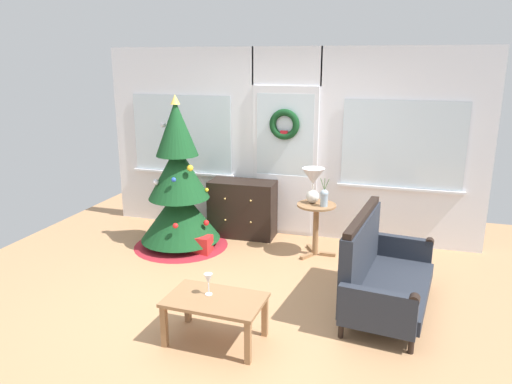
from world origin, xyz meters
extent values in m
plane|color=#AD7F56|center=(0.00, 0.00, 0.00)|extent=(6.76, 6.76, 0.00)
cube|color=white|center=(-1.52, 2.09, 1.27)|extent=(2.15, 0.08, 2.55)
cube|color=white|center=(1.52, 2.09, 1.27)|extent=(2.15, 0.08, 2.55)
cube|color=white|center=(0.00, 2.09, 2.30)|extent=(0.94, 0.08, 0.50)
cube|color=silver|center=(0.00, 2.05, 1.02)|extent=(0.90, 0.05, 2.05)
cube|color=white|center=(0.00, 2.03, 0.45)|extent=(0.78, 0.02, 0.80)
cube|color=silver|center=(0.00, 2.03, 1.40)|extent=(0.78, 0.01, 1.10)
cube|color=silver|center=(-1.52, 2.03, 1.35)|extent=(1.50, 0.01, 1.10)
cube|color=silver|center=(1.52, 2.03, 1.35)|extent=(1.50, 0.01, 1.10)
cube|color=silver|center=(-1.52, 2.02, 0.78)|extent=(1.59, 0.06, 0.03)
cube|color=silver|center=(1.52, 2.02, 0.78)|extent=(1.59, 0.06, 0.03)
torus|color=#123B1B|center=(0.00, 1.99, 1.55)|extent=(0.41, 0.09, 0.41)
cube|color=red|center=(0.00, 1.97, 1.42)|extent=(0.10, 0.02, 0.10)
cylinder|color=#4C331E|center=(-1.19, 1.19, 0.09)|extent=(0.10, 0.10, 0.18)
cone|color=maroon|center=(-1.19, 1.19, 0.05)|extent=(1.24, 1.24, 0.10)
cone|color=#14421E|center=(-1.19, 1.19, 0.45)|extent=(1.03, 1.03, 0.70)
cone|color=#14421E|center=(-1.19, 1.19, 1.00)|extent=(0.79, 0.79, 0.70)
cone|color=#14421E|center=(-1.19, 1.19, 1.56)|extent=(0.54, 0.54, 0.70)
cone|color=#E0BC4C|center=(-1.19, 1.19, 1.91)|extent=(0.12, 0.12, 0.12)
sphere|color=red|center=(-1.05, 0.78, 0.42)|extent=(0.07, 0.07, 0.07)
sphere|color=gold|center=(-0.96, 1.05, 1.09)|extent=(0.08, 0.08, 0.08)
sphere|color=silver|center=(-1.37, 1.19, 1.60)|extent=(0.07, 0.07, 0.07)
sphere|color=#264CB2|center=(-1.10, 0.89, 0.97)|extent=(0.06, 0.06, 0.06)
sphere|color=red|center=(-0.79, 1.12, 0.38)|extent=(0.07, 0.07, 0.07)
sphere|color=gold|center=(-0.84, 1.29, 0.76)|extent=(0.05, 0.05, 0.05)
sphere|color=silver|center=(-1.40, 0.98, 0.90)|extent=(0.08, 0.08, 0.08)
cube|color=black|center=(-0.53, 1.79, 0.39)|extent=(0.91, 0.45, 0.78)
sphere|color=tan|center=(-0.70, 1.56, 0.58)|extent=(0.03, 0.03, 0.03)
sphere|color=tan|center=(-0.34, 1.57, 0.58)|extent=(0.03, 0.03, 0.03)
sphere|color=tan|center=(-0.70, 1.56, 0.28)|extent=(0.03, 0.03, 0.03)
sphere|color=tan|center=(-0.34, 1.57, 0.28)|extent=(0.03, 0.03, 0.03)
cylinder|color=black|center=(1.73, -0.49, 0.07)|extent=(0.05, 0.05, 0.14)
cylinder|color=black|center=(1.89, 0.88, 0.07)|extent=(0.05, 0.05, 0.14)
cylinder|color=black|center=(1.14, -0.42, 0.07)|extent=(0.05, 0.05, 0.14)
cylinder|color=black|center=(1.30, 0.95, 0.07)|extent=(0.05, 0.05, 0.14)
cube|color=#282D38|center=(1.51, 0.23, 0.21)|extent=(0.87, 1.39, 0.14)
cube|color=#282D38|center=(1.22, 0.27, 0.59)|extent=(0.27, 1.32, 0.62)
cube|color=black|center=(1.22, 0.27, 0.93)|extent=(0.23, 1.29, 0.06)
cube|color=#282D38|center=(1.43, -0.47, 0.33)|extent=(0.67, 0.17, 0.38)
cylinder|color=black|center=(1.72, -0.50, 0.50)|extent=(0.10, 0.10, 0.09)
cube|color=#282D38|center=(1.60, 0.93, 0.33)|extent=(0.67, 0.17, 0.38)
cylinder|color=black|center=(1.88, 0.90, 0.50)|extent=(0.10, 0.10, 0.09)
cylinder|color=#8E6642|center=(0.57, 1.40, 0.65)|extent=(0.48, 0.48, 0.02)
cylinder|color=#8E6642|center=(0.57, 1.40, 0.32)|extent=(0.07, 0.07, 0.64)
cube|color=#8E6642|center=(0.73, 1.40, 0.02)|extent=(0.20, 0.05, 0.04)
cube|color=#8E6642|center=(0.49, 1.54, 0.02)|extent=(0.14, 0.20, 0.04)
cube|color=#8E6642|center=(0.49, 1.26, 0.02)|extent=(0.14, 0.20, 0.04)
sphere|color=silver|center=(0.51, 1.44, 0.74)|extent=(0.16, 0.16, 0.16)
cylinder|color=silver|center=(0.51, 1.44, 0.87)|extent=(0.02, 0.02, 0.06)
cone|color=silver|center=(0.51, 1.44, 1.00)|extent=(0.28, 0.28, 0.20)
cylinder|color=#99ADBC|center=(0.67, 1.34, 0.74)|extent=(0.09, 0.09, 0.16)
sphere|color=#99ADBC|center=(0.67, 1.34, 0.82)|extent=(0.10, 0.10, 0.10)
cylinder|color=#4C7042|center=(0.65, 1.34, 0.92)|extent=(0.07, 0.01, 0.17)
cylinder|color=#4C7042|center=(0.67, 1.34, 0.92)|extent=(0.01, 0.01, 0.18)
cylinder|color=#4C7042|center=(0.69, 1.34, 0.92)|extent=(0.07, 0.01, 0.17)
cube|color=#8E6642|center=(0.10, -0.79, 0.39)|extent=(0.86, 0.55, 0.03)
cube|color=#8E6642|center=(-0.29, -1.00, 0.19)|extent=(0.05, 0.05, 0.38)
cube|color=#8E6642|center=(0.47, -1.03, 0.19)|extent=(0.05, 0.05, 0.38)
cube|color=#8E6642|center=(-0.28, -0.56, 0.19)|extent=(0.05, 0.05, 0.38)
cube|color=#8E6642|center=(0.48, -0.59, 0.19)|extent=(0.05, 0.05, 0.38)
cylinder|color=silver|center=(0.02, -0.74, 0.41)|extent=(0.06, 0.06, 0.01)
cylinder|color=silver|center=(0.02, -0.74, 0.46)|extent=(0.01, 0.01, 0.10)
cone|color=silver|center=(0.02, -0.74, 0.56)|extent=(0.08, 0.08, 0.09)
cube|color=red|center=(-0.81, 1.01, 0.11)|extent=(0.23, 0.21, 0.23)
camera|label=1|loc=(1.55, -4.31, 2.39)|focal=34.21mm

